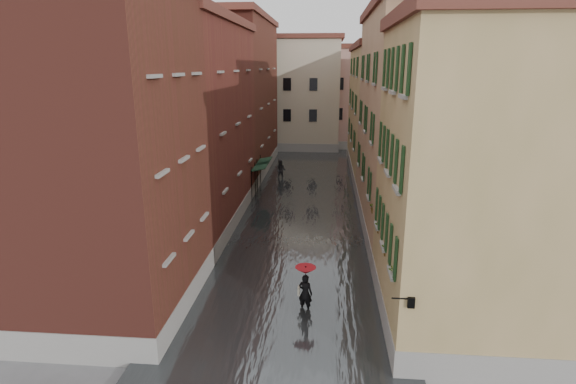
% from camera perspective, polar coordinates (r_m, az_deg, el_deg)
% --- Properties ---
extents(ground, '(120.00, 120.00, 0.00)m').
position_cam_1_polar(ground, '(21.43, 0.06, -12.36)').
color(ground, '#59595C').
rests_on(ground, ground).
extents(floodwater, '(10.00, 60.00, 0.20)m').
position_cam_1_polar(floodwater, '(33.40, 1.95, -1.64)').
color(floodwater, '#3C4043').
rests_on(floodwater, ground).
extents(building_left_near, '(6.00, 8.00, 13.00)m').
position_cam_1_polar(building_left_near, '(19.24, -21.79, 3.83)').
color(building_left_near, brown).
rests_on(building_left_near, ground).
extents(building_left_mid, '(6.00, 14.00, 12.50)m').
position_cam_1_polar(building_left_mid, '(29.38, -12.26, 7.90)').
color(building_left_mid, '#5C291D').
rests_on(building_left_mid, ground).
extents(building_left_far, '(6.00, 16.00, 14.00)m').
position_cam_1_polar(building_left_far, '(43.79, -6.56, 11.64)').
color(building_left_far, brown).
rests_on(building_left_far, ground).
extents(building_right_near, '(6.00, 8.00, 11.50)m').
position_cam_1_polar(building_right_near, '(18.20, 22.02, 0.75)').
color(building_right_near, '#96824D').
rests_on(building_right_near, ground).
extents(building_right_mid, '(6.00, 14.00, 13.00)m').
position_cam_1_polar(building_right_mid, '(28.57, 15.93, 7.94)').
color(building_right_mid, tan).
rests_on(building_right_mid, ground).
extents(building_right_far, '(6.00, 16.00, 11.50)m').
position_cam_1_polar(building_right_far, '(43.38, 12.22, 9.69)').
color(building_right_far, '#96824D').
rests_on(building_right_far, ground).
extents(building_end_cream, '(12.00, 9.00, 13.00)m').
position_cam_1_polar(building_end_cream, '(57.12, 0.30, 12.20)').
color(building_end_cream, '#B7AC91').
rests_on(building_end_cream, ground).
extents(building_end_pink, '(10.00, 9.00, 12.00)m').
position_cam_1_polar(building_end_pink, '(59.13, 9.37, 11.63)').
color(building_end_pink, tan).
rests_on(building_end_pink, ground).
extents(awning_near, '(1.09, 2.87, 2.80)m').
position_cam_1_polar(awning_near, '(35.02, -3.56, 3.16)').
color(awning_near, '#163220').
rests_on(awning_near, ground).
extents(awning_far, '(1.09, 3.01, 2.80)m').
position_cam_1_polar(awning_far, '(36.72, -3.16, 3.77)').
color(awning_far, '#163220').
rests_on(awning_far, ground).
extents(wall_lantern, '(0.71, 0.22, 0.35)m').
position_cam_1_polar(wall_lantern, '(14.92, 15.26, -13.28)').
color(wall_lantern, black).
rests_on(wall_lantern, ground).
extents(window_planters, '(0.59, 8.21, 0.84)m').
position_cam_1_polar(window_planters, '(19.29, 12.16, -4.60)').
color(window_planters, '#915C2F').
rests_on(window_planters, ground).
extents(pedestrian_main, '(0.89, 0.89, 2.06)m').
position_cam_1_polar(pedestrian_main, '(19.23, 2.21, -11.80)').
color(pedestrian_main, black).
rests_on(pedestrian_main, ground).
extents(pedestrian_far, '(1.05, 0.89, 1.89)m').
position_cam_1_polar(pedestrian_far, '(40.60, -0.92, 2.76)').
color(pedestrian_far, black).
rests_on(pedestrian_far, ground).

